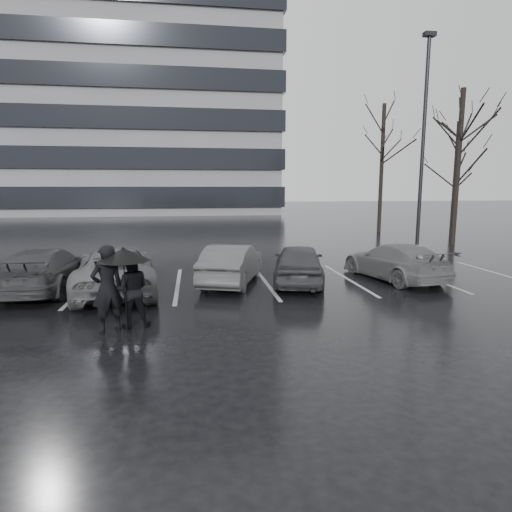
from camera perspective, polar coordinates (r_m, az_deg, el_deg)
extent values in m
plane|color=black|center=(11.40, 0.38, -6.27)|extent=(160.00, 160.00, 0.00)
cube|color=gray|center=(63.23, -28.50, 18.07)|extent=(60.00, 25.00, 28.00)
cube|color=black|center=(62.28, -27.65, 7.17)|extent=(60.60, 25.60, 2.20)
cube|color=black|center=(62.34, -27.93, 10.83)|extent=(60.60, 25.60, 2.20)
cube|color=black|center=(62.66, -28.21, 14.48)|extent=(60.60, 25.60, 2.20)
cube|color=black|center=(63.23, -28.50, 18.07)|extent=(60.60, 25.60, 2.20)
cube|color=black|center=(64.04, -28.79, 21.59)|extent=(60.60, 25.60, 2.20)
cube|color=black|center=(65.10, -29.08, 25.00)|extent=(60.60, 25.60, 2.20)
imported|color=black|center=(13.59, 5.70, -1.01)|extent=(2.34, 4.02, 1.29)
imported|color=#2D2E30|center=(13.59, -3.24, -1.04)|extent=(2.45, 4.05, 1.26)
imported|color=#4A4A4D|center=(13.05, -18.18, -1.82)|extent=(2.78, 4.94, 1.30)
imported|color=black|center=(14.02, -26.18, -1.63)|extent=(1.87, 4.42, 1.27)
imported|color=#4A4A4D|center=(14.88, 17.94, -0.69)|extent=(2.55, 4.42, 1.21)
imported|color=black|center=(9.53, -19.22, -4.10)|extent=(0.81, 0.73, 1.86)
imported|color=black|center=(9.71, -16.35, -4.33)|extent=(0.89, 0.74, 1.66)
cylinder|color=black|center=(9.45, -17.02, -5.05)|extent=(0.02, 0.02, 1.56)
cone|color=black|center=(9.28, -17.27, 0.20)|extent=(1.07, 1.07, 0.27)
sphere|color=black|center=(9.26, -17.31, 1.03)|extent=(0.05, 0.05, 0.05)
cylinder|color=gray|center=(22.67, 20.65, 1.16)|extent=(0.55, 0.55, 0.22)
cylinder|color=black|center=(22.57, 21.36, 13.46)|extent=(0.18, 0.18, 9.93)
cube|color=black|center=(23.54, 22.14, 25.71)|extent=(0.55, 0.33, 0.20)
cube|color=#ABABAD|center=(14.10, -21.86, -3.93)|extent=(0.12, 5.00, 0.00)
cube|color=#ABABAD|center=(13.71, -10.38, -3.77)|extent=(0.12, 5.00, 0.00)
cube|color=#ABABAD|center=(13.89, 1.26, -3.45)|extent=(0.12, 5.00, 0.00)
cube|color=#ABABAD|center=(14.61, 12.17, -3.03)|extent=(0.12, 5.00, 0.00)
cube|color=#ABABAD|center=(15.80, 21.74, -2.56)|extent=(0.12, 5.00, 0.00)
cube|color=#ABABAD|center=(17.37, 29.77, -2.12)|extent=(0.12, 5.00, 0.00)
cylinder|color=black|center=(24.96, 25.31, 10.51)|extent=(0.26, 0.26, 8.00)
cylinder|color=black|center=(29.66, 25.02, 9.21)|extent=(0.26, 0.26, 7.00)
cylinder|color=black|center=(30.63, 16.39, 11.06)|extent=(0.26, 0.26, 8.50)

